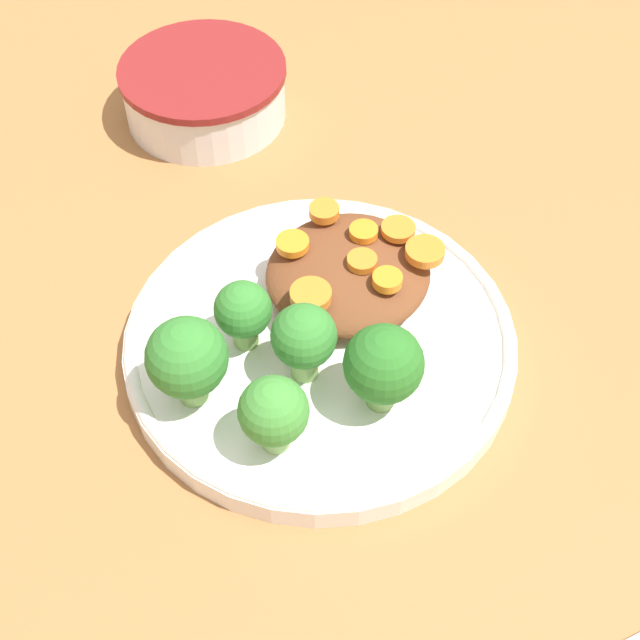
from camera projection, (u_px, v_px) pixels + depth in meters
ground_plane at (320, 351)px, 0.56m from camera, size 4.00×4.00×0.00m
plate at (320, 341)px, 0.56m from camera, size 0.24×0.24×0.02m
dip_bowl at (204, 88)px, 0.70m from camera, size 0.13×0.13×0.05m
stew_mound at (348, 273)px, 0.57m from camera, size 0.10×0.11×0.03m
broccoli_floret_0 at (274, 413)px, 0.48m from camera, size 0.04×0.04×0.05m
broccoli_floret_1 at (187, 359)px, 0.50m from camera, size 0.05×0.05×0.06m
broccoli_floret_2 at (384, 366)px, 0.49m from camera, size 0.05×0.05×0.06m
broccoli_floret_3 at (243, 312)px, 0.53m from camera, size 0.04×0.04×0.05m
broccoli_floret_4 at (304, 339)px, 0.51m from camera, size 0.04×0.04×0.05m
carrot_slice_0 at (324, 211)px, 0.58m from camera, size 0.02×0.02×0.01m
carrot_slice_1 at (292, 244)px, 0.56m from camera, size 0.02×0.02×0.01m
carrot_slice_2 at (362, 261)px, 0.55m from camera, size 0.02×0.02×0.01m
carrot_slice_3 at (364, 232)px, 0.57m from camera, size 0.02×0.02×0.01m
carrot_slice_4 at (398, 229)px, 0.57m from camera, size 0.02×0.02×0.00m
carrot_slice_5 at (387, 280)px, 0.54m from camera, size 0.02×0.02×0.01m
carrot_slice_6 at (314, 293)px, 0.53m from camera, size 0.03×0.03×0.01m
carrot_slice_7 at (425, 251)px, 0.55m from camera, size 0.02×0.02×0.01m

